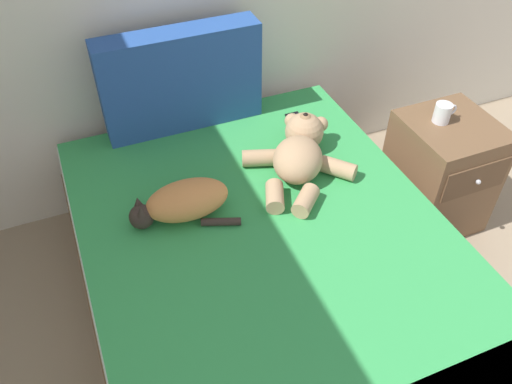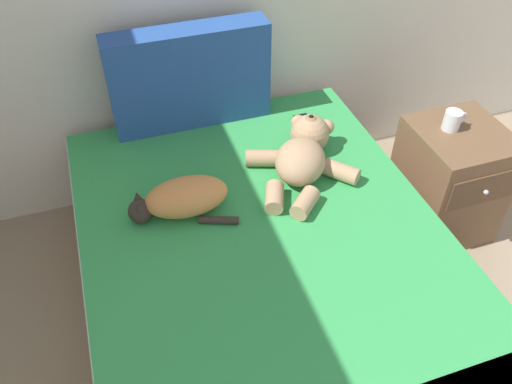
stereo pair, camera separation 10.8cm
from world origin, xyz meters
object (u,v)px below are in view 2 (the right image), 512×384
Objects in this scene: bed at (269,287)px; mug at (453,120)px; teddy_bear at (303,154)px; cat at (182,198)px; nightstand at (449,181)px; patterned_cushion at (190,78)px; cell_phone at (305,123)px.

mug reaches higher than bed.
bed is at bearing -127.19° from teddy_bear.
mug is at bearing 18.94° from bed.
cat reaches higher than nightstand.
patterned_cushion is 1.33× the size of teddy_bear.
patterned_cushion is at bearing 153.37° from mug.
teddy_bear is 0.74m from mug.
nightstand is 0.35m from mug.
nightstand reaches higher than bed.
patterned_cushion is 5.14× the size of cell_phone.
cell_phone is (0.71, 0.42, -0.07)m from cat.
cat is 0.57m from teddy_bear.
cell_phone is 0.69m from mug.
mug is (-0.05, 0.05, 0.35)m from nightstand.
bed is 13.64× the size of cell_phone.
bed is 0.59m from teddy_bear.
teddy_bear is 3.87× the size of cell_phone.
cell_phone is 1.23× the size of mug.
nightstand is 5.02× the size of mug.
mug reaches higher than cell_phone.
teddy_bear is at bearing 9.60° from cat.
cat is at bearing -149.78° from cell_phone.
nightstand is at bearing -32.25° from cell_phone.
bed is 16.84× the size of mug.
patterned_cushion is 6.34× the size of mug.
mug is at bearing -2.33° from teddy_bear.
cat reaches higher than bed.
teddy_bear is at bearing -114.89° from cell_phone.
cell_phone is at bearing 149.18° from mug.
cell_phone is (0.15, 0.32, -0.08)m from teddy_bear.
cat is 1.38m from nightstand.
patterned_cushion is at bearing 152.34° from nightstand.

